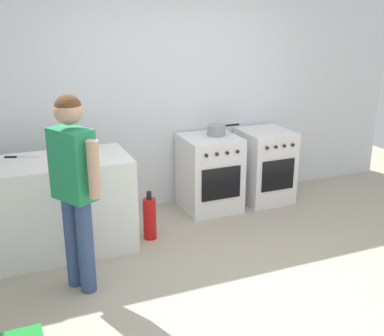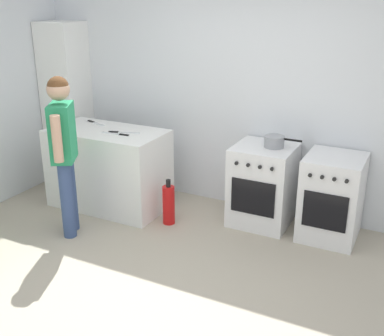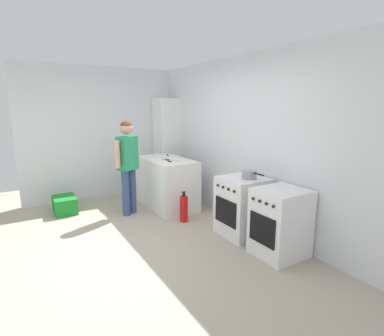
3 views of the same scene
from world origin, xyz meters
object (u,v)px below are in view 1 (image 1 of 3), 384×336
object	(u,v)px
oven_right	(264,165)
fire_extinguisher	(150,218)
knife_bread	(81,156)
knife_chef	(20,157)
person	(74,179)
oven_left	(210,173)
knife_carving	(79,159)
pot	(217,130)

from	to	relation	value
oven_right	fire_extinguisher	xyz separation A→B (m)	(-1.58, -0.48, -0.21)
knife_bread	knife_chef	bearing A→B (deg)	160.04
knife_bread	person	size ratio (longest dim) A/B	0.21
oven_left	knife_chef	size ratio (longest dim) A/B	2.81
oven_left	knife_carving	xyz separation A→B (m)	(-1.51, -0.46, 0.48)
pot	knife_chef	xyz separation A→B (m)	(-2.09, -0.21, -0.00)
oven_left	pot	bearing A→B (deg)	14.80
knife_carving	fire_extinguisher	xyz separation A→B (m)	(0.64, -0.02, -0.69)
oven_left	person	bearing A→B (deg)	-146.21
knife_carving	person	bearing A→B (deg)	-103.01
knife_bread	knife_carving	distance (m)	0.09
oven_right	person	distance (m)	2.68
knife_bread	knife_chef	distance (m)	0.55
knife_carving	person	world-z (taller)	person
knife_bread	person	xyz separation A→B (m)	(-0.18, -0.74, 0.05)
knife_bread	pot	bearing A→B (deg)	14.27
oven_right	person	xyz separation A→B (m)	(-2.38, -1.11, 0.53)
pot	fire_extinguisher	distance (m)	1.29
knife_chef	oven_left	bearing A→B (deg)	5.41
oven_left	knife_carving	size ratio (longest dim) A/B	2.57
oven_left	oven_right	distance (m)	0.71
knife_chef	knife_carving	xyz separation A→B (m)	(0.49, -0.27, -0.00)
knife_chef	person	distance (m)	0.98
person	oven_right	bearing A→B (deg)	25.08
knife_bread	fire_extinguisher	size ratio (longest dim) A/B	0.68
pot	person	size ratio (longest dim) A/B	0.24
fire_extinguisher	pot	bearing A→B (deg)	27.60
pot	knife_carving	bearing A→B (deg)	-163.29
pot	knife_bread	size ratio (longest dim) A/B	1.12
person	fire_extinguisher	size ratio (longest dim) A/B	3.21
knife_chef	fire_extinguisher	bearing A→B (deg)	-14.37
pot	knife_bread	world-z (taller)	pot
knife_chef	fire_extinguisher	xyz separation A→B (m)	(1.13, -0.29, -0.69)
oven_right	pot	world-z (taller)	pot
knife_chef	person	world-z (taller)	person
oven_left	knife_bread	distance (m)	1.60
knife_carving	oven_left	bearing A→B (deg)	16.82
oven_left	person	distance (m)	2.07
oven_left	pot	world-z (taller)	pot
knife_chef	pot	bearing A→B (deg)	5.82
pot	person	xyz separation A→B (m)	(-1.75, -1.14, 0.05)
fire_extinguisher	person	bearing A→B (deg)	-141.32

